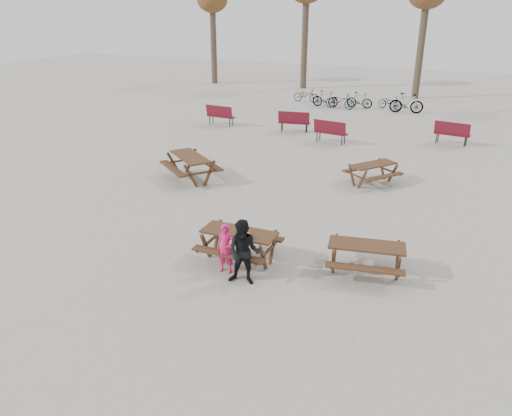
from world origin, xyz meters
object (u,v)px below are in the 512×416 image
at_px(picnic_table_north, 191,168).
at_px(soda_bottle, 239,232).
at_px(main_picnic_table, 239,239).
at_px(child, 226,249).
at_px(adult, 244,253).
at_px(picnic_table_east, 366,259).
at_px(food_tray, 247,235).
at_px(picnic_table_far, 372,174).

bearing_deg(picnic_table_north, soda_bottle, -11.88).
distance_m(main_picnic_table, child, 0.62).
relative_size(main_picnic_table, adult, 1.19).
bearing_deg(child, picnic_table_north, 120.94).
distance_m(child, picnic_table_east, 3.22).
bearing_deg(picnic_table_east, picnic_table_north, 139.36).
bearing_deg(food_tray, child, -122.07).
bearing_deg(soda_bottle, picnic_table_north, 130.65).
distance_m(child, picnic_table_far, 7.70).
xyz_separation_m(soda_bottle, picnic_table_north, (-4.20, 4.89, -0.42)).
bearing_deg(picnic_table_east, main_picnic_table, -178.60).
bearing_deg(adult, main_picnic_table, 111.14).
distance_m(main_picnic_table, adult, 1.07).
relative_size(adult, picnic_table_east, 0.88).
relative_size(main_picnic_table, picnic_table_east, 1.05).
relative_size(adult, picnic_table_north, 0.76).
xyz_separation_m(food_tray, child, (-0.31, -0.49, -0.19)).
distance_m(main_picnic_table, soda_bottle, 0.31).
bearing_deg(picnic_table_far, main_picnic_table, -157.96).
distance_m(soda_bottle, picnic_table_far, 7.25).
relative_size(main_picnic_table, soda_bottle, 10.59).
height_order(soda_bottle, picnic_table_north, soda_bottle).
bearing_deg(adult, food_tray, 100.07).
xyz_separation_m(main_picnic_table, child, (-0.05, -0.61, 0.01)).
xyz_separation_m(food_tray, adult, (0.28, -0.78, -0.04)).
height_order(food_tray, child, child).
distance_m(main_picnic_table, picnic_table_east, 2.99).
distance_m(picnic_table_north, picnic_table_far, 6.31).
relative_size(food_tray, adult, 0.12).
distance_m(food_tray, picnic_table_north, 6.56).
bearing_deg(child, picnic_table_east, 15.87).
relative_size(soda_bottle, picnic_table_north, 0.08).
relative_size(main_picnic_table, picnic_table_far, 1.09).
relative_size(soda_bottle, picnic_table_east, 0.10).
height_order(main_picnic_table, picnic_table_east, main_picnic_table).
xyz_separation_m(main_picnic_table, soda_bottle, (0.06, -0.16, 0.26)).
bearing_deg(picnic_table_north, food_tray, -10.36).
xyz_separation_m(child, adult, (0.59, -0.29, 0.16)).
xyz_separation_m(picnic_table_north, picnic_table_far, (5.95, 2.12, -0.08)).
xyz_separation_m(adult, picnic_table_north, (-4.68, 5.64, -0.33)).
bearing_deg(picnic_table_east, child, -167.98).
height_order(main_picnic_table, child, child).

